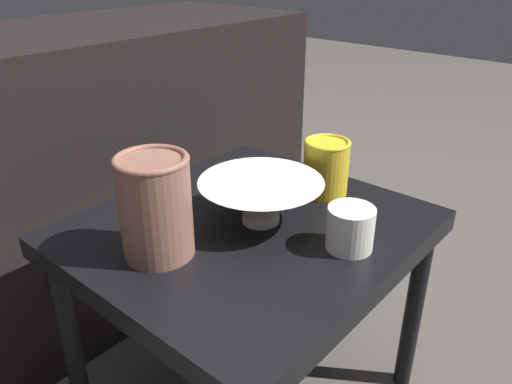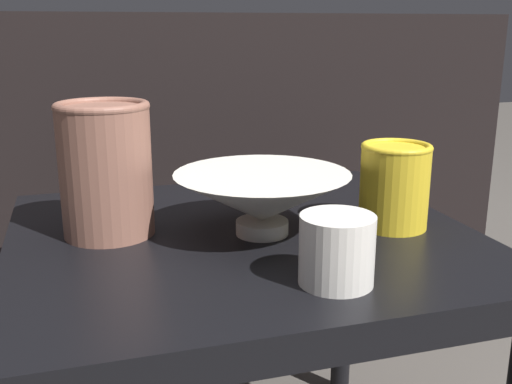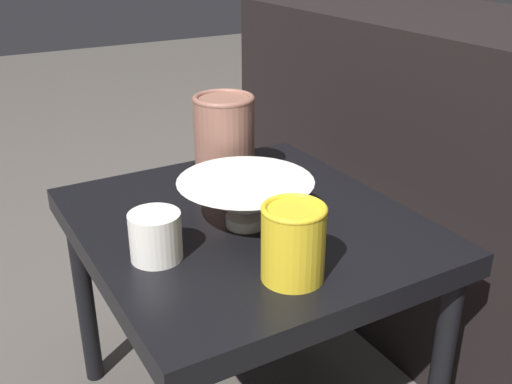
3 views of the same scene
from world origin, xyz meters
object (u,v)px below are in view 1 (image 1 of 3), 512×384
Objects in this scene: vase_textured_left at (155,205)px; vase_colorful_right at (326,166)px; cup at (350,228)px; bowl at (261,198)px.

vase_textured_left is 1.51× the size of vase_colorful_right.
vase_textured_left is 0.31m from cup.
bowl is at bearing -17.20° from vase_textured_left.
vase_textured_left reaches higher than vase_colorful_right.
vase_colorful_right is (0.17, -0.02, 0.01)m from bowl.
bowl is at bearing 99.39° from cup.
bowl is at bearing 172.94° from vase_colorful_right.
cup is (0.21, -0.22, -0.05)m from vase_textured_left.
bowl is 1.32× the size of vase_textured_left.
vase_colorful_right reaches higher than bowl.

